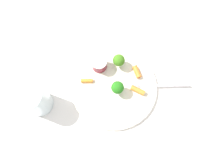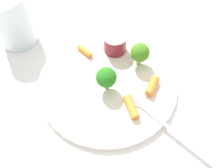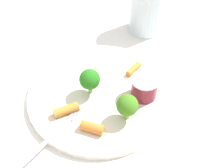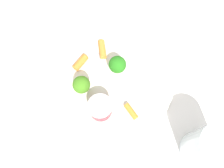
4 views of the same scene
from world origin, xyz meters
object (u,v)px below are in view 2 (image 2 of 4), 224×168
broccoli_floret_1 (141,54)px  carrot_stick_0 (152,86)px  carrot_stick_2 (129,108)px  drinking_glass (12,21)px  broccoli_floret_0 (106,78)px  sauce_cup (115,43)px  carrot_stick_1 (85,51)px  fork (168,127)px  plate (108,82)px

broccoli_floret_1 → carrot_stick_0: (0.06, -0.02, -0.02)m
carrot_stick_2 → drinking_glass: 0.30m
broccoli_floret_0 → carrot_stick_2: (0.06, 0.01, -0.03)m
sauce_cup → broccoli_floret_1: bearing=16.2°
carrot_stick_0 → drinking_glass: drinking_glass is taller
carrot_stick_1 → fork: (0.23, 0.03, -0.00)m
carrot_stick_2 → fork: size_ratio=0.24×
plate → fork: fork is taller
drinking_glass → carrot_stick_1: bearing=37.4°
plate → carrot_stick_2: size_ratio=6.01×
broccoli_floret_0 → fork: (0.13, 0.04, -0.03)m
plate → broccoli_floret_0: broccoli_floret_0 is taller
carrot_stick_0 → carrot_stick_1: size_ratio=1.07×
broccoli_floret_1 → drinking_glass: drinking_glass is taller
carrot_stick_1 → plate: bearing=-0.1°
carrot_stick_2 → sauce_cup: bearing=155.2°
broccoli_floret_1 → sauce_cup: bearing=-163.8°
sauce_cup → carrot_stick_0: size_ratio=1.27×
carrot_stick_2 → fork: (0.06, 0.03, -0.01)m
sauce_cup → carrot_stick_1: bearing=-115.7°
sauce_cup → drinking_glass: drinking_glass is taller
drinking_glass → carrot_stick_0: bearing=29.5°
broccoli_floret_1 → fork: size_ratio=0.28×
plate → carrot_stick_2: carrot_stick_2 is taller
sauce_cup → drinking_glass: (-0.15, -0.15, 0.02)m
broccoli_floret_1 → fork: 0.15m
plate → drinking_glass: size_ratio=2.42×
sauce_cup → carrot_stick_2: size_ratio=1.11×
broccoli_floret_0 → broccoli_floret_1: (-0.01, 0.09, -0.00)m
plate → carrot_stick_1: carrot_stick_1 is taller
plate → carrot_stick_1: 0.09m
sauce_cup → broccoli_floret_0: 0.10m
plate → broccoli_floret_1: broccoli_floret_1 is taller
broccoli_floret_0 → fork: bearing=18.2°
sauce_cup → fork: bearing=-7.8°
broccoli_floret_0 → carrot_stick_0: (0.05, 0.07, -0.03)m
broccoli_floret_0 → drinking_glass: size_ratio=0.48×
sauce_cup → broccoli_floret_1: size_ratio=0.95×
broccoli_floret_0 → carrot_stick_0: broccoli_floret_0 is taller
broccoli_floret_1 → carrot_stick_2: bearing=-48.5°
sauce_cup → plate: bearing=-44.5°
carrot_stick_0 → drinking_glass: bearing=-150.5°
sauce_cup → drinking_glass: size_ratio=0.45×
broccoli_floret_0 → carrot_stick_2: broccoli_floret_0 is taller
broccoli_floret_0 → carrot_stick_2: 0.07m
sauce_cup → carrot_stick_0: bearing=0.7°
plate → carrot_stick_1: size_ratio=7.38×
carrot_stick_1 → carrot_stick_2: bearing=-1.5°
broccoli_floret_1 → carrot_stick_2: 0.11m
fork → drinking_glass: drinking_glass is taller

